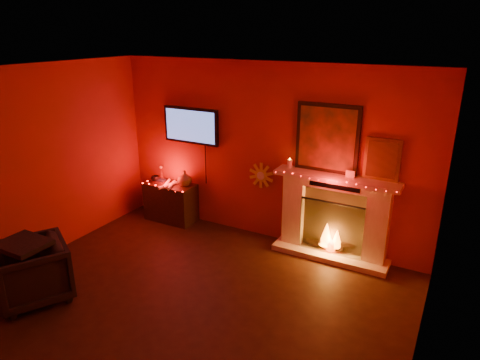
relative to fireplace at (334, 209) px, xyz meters
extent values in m
plane|color=black|center=(-1.14, -2.39, -0.72)|extent=(5.00, 5.00, 0.00)
plane|color=silver|center=(-1.14, -2.39, 1.98)|extent=(5.00, 5.00, 0.00)
plane|color=#A22E1A|center=(-1.14, 0.11, 0.63)|extent=(5.00, 0.00, 5.00)
plane|color=#A22E1A|center=(-3.64, -2.39, 0.63)|extent=(0.00, 5.00, 5.00)
plane|color=#A22E1A|center=(1.36, -2.39, 0.63)|extent=(0.00, 5.00, 5.00)
cube|color=beige|center=(0.01, -0.09, -0.68)|extent=(1.65, 0.40, 0.08)
cube|color=beige|center=(-0.59, 0.00, -0.17)|extent=(0.30, 0.22, 0.95)
cube|color=beige|center=(0.61, 0.00, -0.17)|extent=(0.30, 0.22, 0.95)
cube|color=beige|center=(0.01, 0.00, 0.38)|extent=(1.50, 0.22, 0.14)
cube|color=beige|center=(0.01, -0.06, 0.48)|extent=(1.72, 0.34, 0.06)
cube|color=#856A4D|center=(0.01, 0.06, -0.17)|extent=(0.90, 0.10, 0.95)
cube|color=black|center=(0.01, -0.12, -0.25)|extent=(0.90, 0.02, 0.78)
cylinder|color=black|center=(-0.09, -0.03, -0.58)|extent=(0.55, 0.09, 0.09)
cylinder|color=black|center=(0.09, -0.01, -0.52)|extent=(0.51, 0.18, 0.08)
cone|color=orange|center=(-0.07, -0.03, -0.39)|extent=(0.20, 0.20, 0.34)
cone|color=orange|center=(0.08, -0.02, -0.43)|extent=(0.16, 0.16, 0.26)
sphere|color=#FF3F07|center=(0.01, -0.03, -0.56)|extent=(0.18, 0.18, 0.18)
cube|color=black|center=(-0.19, 0.08, 0.98)|extent=(0.88, 0.05, 0.95)
cube|color=#C24E19|center=(-0.19, 0.05, 0.98)|extent=(0.78, 0.01, 0.85)
cube|color=gold|center=(0.56, 0.08, 0.79)|extent=(0.46, 0.04, 0.56)
cube|color=#A57626|center=(0.56, 0.06, 0.79)|extent=(0.38, 0.01, 0.48)
cylinder|color=beige|center=(-0.69, -0.01, 0.57)|extent=(0.07, 0.07, 0.12)
cube|color=silver|center=(0.19, -0.03, 0.56)|extent=(0.12, 0.01, 0.10)
cube|color=black|center=(-2.44, 0.07, 0.93)|extent=(1.00, 0.06, 0.58)
cube|color=#4C69C4|center=(-2.44, 0.03, 0.93)|extent=(0.92, 0.01, 0.50)
cylinder|color=black|center=(-2.19, 0.08, 0.31)|extent=(0.02, 0.02, 0.66)
cylinder|color=gold|center=(-1.19, 0.09, 0.28)|extent=(0.20, 0.03, 0.20)
cylinder|color=silver|center=(-1.19, 0.08, 0.28)|extent=(0.13, 0.01, 0.13)
cube|color=black|center=(-2.78, -0.13, -0.40)|extent=(0.86, 0.43, 0.66)
imported|color=brown|center=(-2.52, -0.07, 0.06)|extent=(0.24, 0.24, 0.25)
imported|color=black|center=(-3.06, -0.17, -0.02)|extent=(0.13, 0.13, 0.11)
cylinder|color=silver|center=(-2.80, -0.20, -0.04)|extent=(0.19, 0.37, 0.05)
cylinder|color=silver|center=(-2.73, -0.26, -0.04)|extent=(0.13, 0.38, 0.05)
cylinder|color=silver|center=(-2.68, -0.21, -0.04)|extent=(0.18, 0.37, 0.05)
cube|color=#57181B|center=(-2.98, -0.16, -0.05)|extent=(0.20, 0.14, 0.03)
cube|color=#1C2F42|center=(-2.97, -0.15, -0.03)|extent=(0.17, 0.12, 0.02)
imported|color=black|center=(-2.84, -2.77, -0.36)|extent=(1.08, 1.09, 0.73)
camera|label=1|loc=(1.48, -5.49, 2.39)|focal=32.00mm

